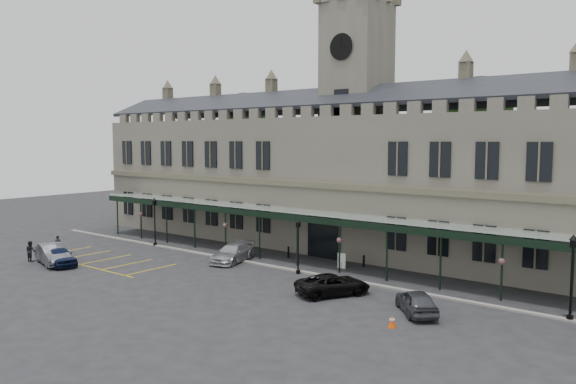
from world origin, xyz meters
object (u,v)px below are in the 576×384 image
Objects in this scene: lamp_post_mid at (298,241)px; clock_tower at (356,106)px; lamp_post_right at (572,270)px; car_right_a at (416,302)px; traffic_cone at (392,321)px; car_van at (333,284)px; person_b at (30,251)px; sign_board at (342,261)px; car_left_a at (58,256)px; car_left_b at (53,254)px; person_a at (58,245)px; car_taxi at (233,253)px; station_building at (355,179)px; lamp_post_left at (155,217)px.

clock_tower is at bearing 99.03° from lamp_post_mid.
car_right_a is at bearing -150.79° from lamp_post_right.
car_van is at bearing 150.78° from traffic_cone.
traffic_cone is at bearing -177.36° from person_b.
sign_board is at bearing -31.57° from car_van.
clock_tower reaches higher than car_left_a.
car_left_b is 2.99× the size of person_a.
sign_board reaches higher than traffic_cone.
car_taxi is at bearing -146.56° from person_b.
car_right_a is (6.00, -0.34, 0.03)m from car_van.
station_building reaches higher than traffic_cone.
lamp_post_left is 2.78× the size of person_a.
clock_tower is at bearing 50.50° from car_taxi.
clock_tower is at bearing 34.07° from lamp_post_left.
lamp_post_left reaches higher than car_taxi.
clock_tower reaches higher than station_building.
car_left_b is (-15.82, -20.67, -12.29)m from clock_tower.
lamp_post_right is 40.11m from person_b.
lamp_post_mid is at bearing -59.08° from car_right_a.
car_right_a is 2.44× the size of person_b.
traffic_cone is 0.41× the size of person_a.
car_right_a is (9.65, -7.05, 0.12)m from sign_board.
lamp_post_left is 22.97m from car_van.
clock_tower reaches higher than car_van.
lamp_post_right reaches higher than traffic_cone.
person_a is (-3.61, -7.75, -1.91)m from lamp_post_left.
car_taxi is (-5.00, -10.94, -5.74)m from station_building.
car_taxi is 1.21× the size of car_right_a.
person_b is (-31.30, -6.71, 0.15)m from car_right_a.
lamp_post_right is at bearing 44.42° from traffic_cone.
lamp_post_left is 1.03× the size of car_left_a.
person_a is (-32.23, -0.75, 0.50)m from traffic_cone.
car_left_a is 28.66m from car_right_a.
clock_tower is 14.52× the size of person_b.
person_a reaches higher than car_right_a.
lamp_post_left is at bearing 14.33° from car_left_a.
car_right_a reaches higher than traffic_cone.
car_left_b is 29.47m from car_right_a.
car_right_a is at bearing -7.91° from lamp_post_left.
traffic_cone is at bearing -135.58° from lamp_post_right.
clock_tower is 36.34× the size of traffic_cone.
car_right_a is (11.25, -3.54, -1.76)m from lamp_post_mid.
person_b is at bearing -130.76° from clock_tower.
traffic_cone is 29.02m from car_left_b.
car_left_a reaches higher than car_taxi.
station_building is at bearing -22.23° from car_left_b.
car_right_a is at bearing -39.99° from sign_board.
clock_tower is 28.34m from car_left_a.
car_van is at bearing -168.47° from person_b.
lamp_post_left is at bearing -145.93° from clock_tower.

